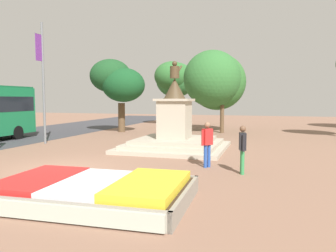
# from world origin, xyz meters

# --- Properties ---
(ground_plane) EXTENTS (84.85, 84.85, 0.00)m
(ground_plane) POSITION_xyz_m (0.00, 0.00, 0.00)
(ground_plane) COLOR #8C6651
(flower_planter) EXTENTS (5.26, 3.49, 0.62)m
(flower_planter) POSITION_xyz_m (3.08, -3.01, 0.27)
(flower_planter) COLOR #38281C
(flower_planter) RESTS_ON ground_plane
(statue_monument) EXTENTS (5.34, 5.34, 4.63)m
(statue_monument) POSITION_xyz_m (2.71, 6.17, 0.87)
(statue_monument) COLOR #B4AA95
(statue_monument) RESTS_ON ground_plane
(banner_pole) EXTENTS (0.14, 0.71, 7.09)m
(banner_pole) POSITION_xyz_m (-5.26, 5.96, 3.76)
(banner_pole) COLOR slate
(banner_pole) RESTS_ON ground_plane
(pedestrian_with_handbag) EXTENTS (0.29, 0.56, 1.73)m
(pedestrian_with_handbag) POSITION_xyz_m (6.58, 1.29, 1.00)
(pedestrian_with_handbag) COLOR #338C4C
(pedestrian_with_handbag) RESTS_ON ground_plane
(pedestrian_near_planter) EXTENTS (0.41, 0.46, 1.78)m
(pedestrian_near_planter) POSITION_xyz_m (5.19, 2.05, 1.04)
(pedestrian_near_planter) COLOR #264CA5
(pedestrian_near_planter) RESTS_ON ground_plane
(park_tree_behind_statue) EXTENTS (3.98, 4.07, 6.34)m
(park_tree_behind_statue) POSITION_xyz_m (-1.61, 21.30, 4.67)
(park_tree_behind_statue) COLOR #4C3823
(park_tree_behind_statue) RESTS_ON ground_plane
(park_tree_street_side) EXTENTS (4.54, 3.34, 5.77)m
(park_tree_street_side) POSITION_xyz_m (-3.89, 13.00, 4.06)
(park_tree_street_side) COLOR brown
(park_tree_street_side) RESTS_ON ground_plane
(park_tree_mid_canopy) EXTENTS (4.78, 5.26, 6.44)m
(park_tree_mid_canopy) POSITION_xyz_m (3.35, 15.66, 4.12)
(park_tree_mid_canopy) COLOR brown
(park_tree_mid_canopy) RESTS_ON ground_plane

